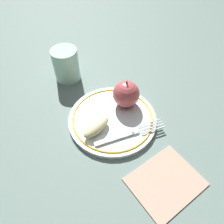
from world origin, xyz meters
TOP-DOWN VIEW (x-y plane):
  - ground_plane at (0.00, 0.00)m, footprint 2.00×2.00m
  - plate at (-0.00, 0.02)m, footprint 0.23×0.23m
  - apple_red_whole at (0.01, 0.08)m, footprint 0.07×0.07m
  - apple_slice_front at (-0.02, -0.04)m, footprint 0.06×0.09m
  - fork at (0.06, -0.01)m, footprint 0.14×0.15m
  - drinking_glass at (-0.20, 0.11)m, footprint 0.08×0.08m
  - napkin_folded at (0.18, -0.08)m, footprint 0.17×0.19m

SIDE VIEW (x-z plane):
  - ground_plane at x=0.00m, z-range 0.00..0.00m
  - napkin_folded at x=0.18m, z-range 0.00..0.01m
  - plate at x=0.00m, z-range 0.00..0.02m
  - fork at x=0.06m, z-range 0.02..0.02m
  - apple_slice_front at x=-0.02m, z-range 0.02..0.04m
  - drinking_glass at x=-0.20m, z-range 0.00..0.10m
  - apple_red_whole at x=0.01m, z-range 0.01..0.09m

